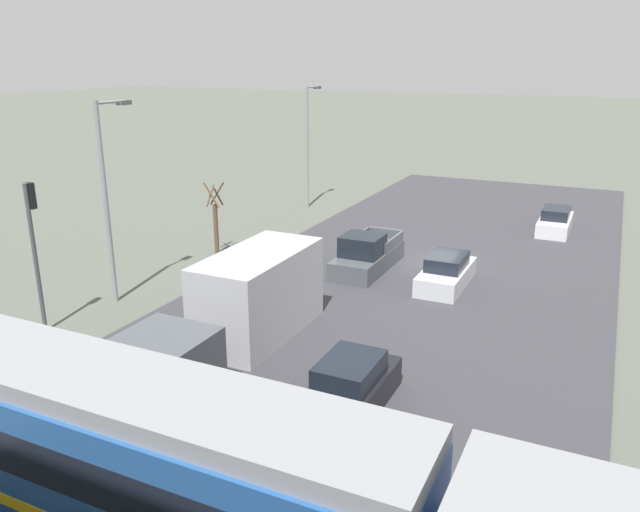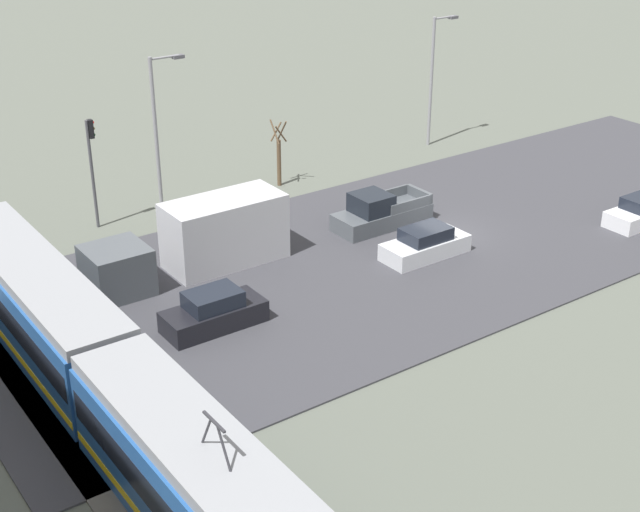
{
  "view_description": "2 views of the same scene",
  "coord_description": "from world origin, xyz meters",
  "px_view_note": "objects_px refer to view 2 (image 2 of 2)",
  "views": [
    {
      "loc": [
        -7.71,
        29.07,
        9.9
      ],
      "look_at": [
        1.02,
        10.72,
        3.46
      ],
      "focal_mm": 35.0,
      "sensor_mm": 36.0,
      "label": 1
    },
    {
      "loc": [
        -29.92,
        29.07,
        18.25
      ],
      "look_at": [
        -4.17,
        10.72,
        3.33
      ],
      "focal_mm": 50.0,
      "sensor_mm": 36.0,
      "label": 2
    }
  ],
  "objects_px": {
    "street_tree": "(279,156)",
    "street_lamp_mid_block": "(159,126)",
    "box_truck": "(200,240)",
    "sedan_car_1": "(425,244)",
    "sedan_car_0": "(214,312)",
    "street_lamp_near_crossing": "(434,72)",
    "pickup_truck": "(380,213)",
    "traffic_light_pole": "(92,159)",
    "light_rail_tram": "(112,389)"
  },
  "relations": [
    {
      "from": "sedan_car_0",
      "to": "street_lamp_near_crossing",
      "type": "relative_size",
      "value": 0.51
    },
    {
      "from": "traffic_light_pole",
      "to": "street_lamp_mid_block",
      "type": "distance_m",
      "value": 3.84
    },
    {
      "from": "light_rail_tram",
      "to": "street_lamp_mid_block",
      "type": "height_order",
      "value": "street_lamp_mid_block"
    },
    {
      "from": "sedan_car_0",
      "to": "street_lamp_mid_block",
      "type": "distance_m",
      "value": 13.68
    },
    {
      "from": "sedan_car_1",
      "to": "sedan_car_0",
      "type": "bearing_deg",
      "value": -89.37
    },
    {
      "from": "box_truck",
      "to": "street_lamp_near_crossing",
      "type": "bearing_deg",
      "value": -69.65
    },
    {
      "from": "light_rail_tram",
      "to": "street_tree",
      "type": "xyz_separation_m",
      "value": [
        16.58,
        -17.38,
        0.01
      ]
    },
    {
      "from": "box_truck",
      "to": "street_lamp_mid_block",
      "type": "bearing_deg",
      "value": -13.9
    },
    {
      "from": "light_rail_tram",
      "to": "street_lamp_near_crossing",
      "type": "height_order",
      "value": "street_lamp_near_crossing"
    },
    {
      "from": "pickup_truck",
      "to": "sedan_car_0",
      "type": "xyz_separation_m",
      "value": [
        -4.19,
        12.09,
        -0.05
      ]
    },
    {
      "from": "box_truck",
      "to": "sedan_car_0",
      "type": "relative_size",
      "value": 2.26
    },
    {
      "from": "street_lamp_near_crossing",
      "to": "sedan_car_0",
      "type": "bearing_deg",
      "value": 118.98
    },
    {
      "from": "traffic_light_pole",
      "to": "street_lamp_near_crossing",
      "type": "relative_size",
      "value": 0.69
    },
    {
      "from": "light_rail_tram",
      "to": "box_truck",
      "type": "bearing_deg",
      "value": -41.73
    },
    {
      "from": "street_lamp_mid_block",
      "to": "sedan_car_1",
      "type": "bearing_deg",
      "value": -148.44
    },
    {
      "from": "light_rail_tram",
      "to": "traffic_light_pole",
      "type": "bearing_deg",
      "value": -21.03
    },
    {
      "from": "pickup_truck",
      "to": "traffic_light_pole",
      "type": "height_order",
      "value": "traffic_light_pole"
    },
    {
      "from": "street_tree",
      "to": "street_lamp_near_crossing",
      "type": "relative_size",
      "value": 0.47
    },
    {
      "from": "light_rail_tram",
      "to": "box_truck",
      "type": "xyz_separation_m",
      "value": [
        9.36,
        -8.35,
        -0.22
      ]
    },
    {
      "from": "sedan_car_0",
      "to": "street_lamp_mid_block",
      "type": "bearing_deg",
      "value": -17.81
    },
    {
      "from": "sedan_car_0",
      "to": "street_lamp_near_crossing",
      "type": "bearing_deg",
      "value": -61.02
    },
    {
      "from": "pickup_truck",
      "to": "sedan_car_0",
      "type": "relative_size",
      "value": 1.24
    },
    {
      "from": "pickup_truck",
      "to": "street_tree",
      "type": "relative_size",
      "value": 1.35
    },
    {
      "from": "sedan_car_0",
      "to": "sedan_car_1",
      "type": "bearing_deg",
      "value": -89.37
    },
    {
      "from": "sedan_car_1",
      "to": "box_truck",
      "type": "bearing_deg",
      "value": -117.92
    },
    {
      "from": "street_lamp_near_crossing",
      "to": "sedan_car_1",
      "type": "bearing_deg",
      "value": 137.26
    },
    {
      "from": "light_rail_tram",
      "to": "sedan_car_0",
      "type": "xyz_separation_m",
      "value": [
        4.26,
        -6.17,
        -1.02
      ]
    },
    {
      "from": "sedan_car_1",
      "to": "traffic_light_pole",
      "type": "xyz_separation_m",
      "value": [
        12.54,
        11.21,
        2.97
      ]
    },
    {
      "from": "box_truck",
      "to": "street_lamp_near_crossing",
      "type": "distance_m",
      "value": 22.89
    },
    {
      "from": "light_rail_tram",
      "to": "street_lamp_near_crossing",
      "type": "xyz_separation_m",
      "value": [
        17.24,
        -29.6,
        2.97
      ]
    },
    {
      "from": "traffic_light_pole",
      "to": "street_lamp_near_crossing",
      "type": "distance_m",
      "value": 23.11
    },
    {
      "from": "sedan_car_0",
      "to": "street_tree",
      "type": "bearing_deg",
      "value": -42.3
    },
    {
      "from": "street_lamp_mid_block",
      "to": "street_lamp_near_crossing",
      "type": "bearing_deg",
      "value": -88.41
    },
    {
      "from": "street_tree",
      "to": "box_truck",
      "type": "bearing_deg",
      "value": 128.66
    },
    {
      "from": "box_truck",
      "to": "street_lamp_mid_block",
      "type": "distance_m",
      "value": 8.24
    },
    {
      "from": "light_rail_tram",
      "to": "sedan_car_1",
      "type": "height_order",
      "value": "light_rail_tram"
    },
    {
      "from": "sedan_car_1",
      "to": "traffic_light_pole",
      "type": "height_order",
      "value": "traffic_light_pole"
    },
    {
      "from": "light_rail_tram",
      "to": "box_truck",
      "type": "relative_size",
      "value": 2.97
    },
    {
      "from": "box_truck",
      "to": "sedan_car_1",
      "type": "distance_m",
      "value": 10.65
    },
    {
      "from": "box_truck",
      "to": "sedan_car_0",
      "type": "distance_m",
      "value": 5.6
    },
    {
      "from": "box_truck",
      "to": "street_lamp_mid_block",
      "type": "height_order",
      "value": "street_lamp_mid_block"
    },
    {
      "from": "traffic_light_pole",
      "to": "box_truck",
      "type": "bearing_deg",
      "value": -166.35
    },
    {
      "from": "light_rail_tram",
      "to": "sedan_car_1",
      "type": "xyz_separation_m",
      "value": [
        4.39,
        -17.72,
        -1.08
      ]
    },
    {
      "from": "traffic_light_pole",
      "to": "street_lamp_mid_block",
      "type": "height_order",
      "value": "street_lamp_mid_block"
    },
    {
      "from": "traffic_light_pole",
      "to": "street_lamp_mid_block",
      "type": "xyz_separation_m",
      "value": [
        -0.23,
        -3.65,
        1.16
      ]
    },
    {
      "from": "pickup_truck",
      "to": "traffic_light_pole",
      "type": "distance_m",
      "value": 14.77
    },
    {
      "from": "sedan_car_0",
      "to": "traffic_light_pole",
      "type": "distance_m",
      "value": 13.0
    },
    {
      "from": "box_truck",
      "to": "street_lamp_near_crossing",
      "type": "xyz_separation_m",
      "value": [
        7.88,
        -21.25,
        3.19
      ]
    },
    {
      "from": "street_tree",
      "to": "street_lamp_mid_block",
      "type": "xyz_separation_m",
      "value": [
        0.11,
        7.21,
        3.05
      ]
    },
    {
      "from": "street_tree",
      "to": "traffic_light_pole",
      "type": "bearing_deg",
      "value": 88.18
    }
  ]
}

